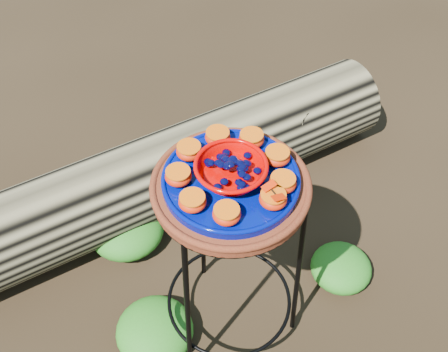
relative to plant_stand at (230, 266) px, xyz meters
name	(u,v)px	position (x,y,z in m)	size (l,w,h in m)	color
ground	(229,321)	(0.00, 0.00, -0.35)	(60.00, 60.00, 0.00)	black
plant_stand	(230,266)	(0.00, 0.00, 0.00)	(0.44, 0.44, 0.70)	black
terracotta_saucer	(231,188)	(0.00, 0.00, 0.37)	(0.40, 0.40, 0.03)	#50100A
cobalt_plate	(231,181)	(0.00, 0.00, 0.39)	(0.35, 0.35, 0.02)	#001353
red_bowl	(231,171)	(0.00, 0.00, 0.43)	(0.17, 0.17, 0.05)	#C00200
glass_gems	(231,161)	(0.00, 0.00, 0.47)	(0.13, 0.13, 0.02)	black
orange_half_0	(273,199)	(0.05, -0.12, 0.42)	(0.07, 0.07, 0.04)	red
orange_half_1	(283,183)	(0.10, -0.08, 0.42)	(0.07, 0.07, 0.04)	red
orange_half_2	(277,157)	(0.13, 0.00, 0.42)	(0.07, 0.07, 0.04)	red
orange_half_3	(252,139)	(0.10, 0.08, 0.42)	(0.07, 0.07, 0.04)	red
orange_half_4	(218,137)	(0.02, 0.13, 0.42)	(0.07, 0.07, 0.04)	red
orange_half_5	(189,151)	(-0.07, 0.11, 0.42)	(0.07, 0.07, 0.04)	red
orange_half_6	(178,176)	(-0.12, 0.04, 0.42)	(0.07, 0.07, 0.04)	red
orange_half_7	(192,202)	(-0.12, -0.04, 0.42)	(0.07, 0.07, 0.04)	red
orange_half_8	(227,214)	(-0.06, -0.11, 0.42)	(0.07, 0.07, 0.04)	red
butterfly	(274,192)	(0.05, -0.12, 0.45)	(0.07, 0.05, 0.01)	red
driftwood_log	(180,167)	(0.07, 0.60, -0.18)	(1.77, 0.46, 0.33)	black
foliage_left	(155,330)	(-0.25, 0.04, -0.29)	(0.26, 0.26, 0.13)	#246418
foliage_right	(341,267)	(0.45, -0.01, -0.29)	(0.22, 0.22, 0.11)	#246418
foliage_back	(126,228)	(-0.21, 0.48, -0.28)	(0.29, 0.29, 0.14)	#246418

